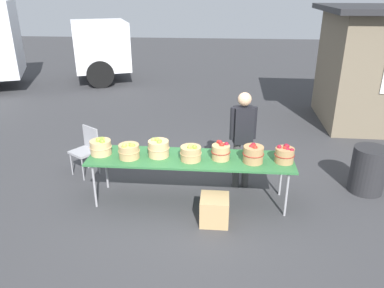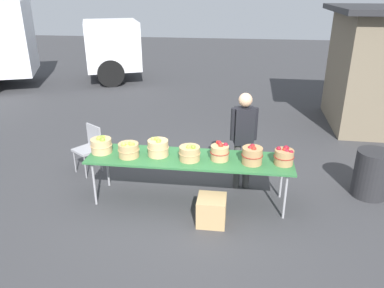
% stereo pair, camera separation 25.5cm
% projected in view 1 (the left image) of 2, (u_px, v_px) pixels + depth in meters
% --- Properties ---
extents(ground_plane, '(40.00, 40.00, 0.00)m').
position_uv_depth(ground_plane, '(190.00, 200.00, 5.94)').
color(ground_plane, '#38383A').
extents(market_table, '(3.10, 0.76, 0.75)m').
position_uv_depth(market_table, '(190.00, 160.00, 5.66)').
color(market_table, '#2D6B38').
rests_on(market_table, ground).
extents(apple_basket_green_0, '(0.34, 0.34, 0.28)m').
position_uv_depth(apple_basket_green_0, '(101.00, 147.00, 5.73)').
color(apple_basket_green_0, tan).
rests_on(apple_basket_green_0, market_table).
extents(apple_basket_green_1, '(0.33, 0.33, 0.27)m').
position_uv_depth(apple_basket_green_1, '(129.00, 151.00, 5.60)').
color(apple_basket_green_1, tan).
rests_on(apple_basket_green_1, market_table).
extents(apple_basket_green_2, '(0.33, 0.33, 0.30)m').
position_uv_depth(apple_basket_green_2, '(159.00, 148.00, 5.66)').
color(apple_basket_green_2, tan).
rests_on(apple_basket_green_2, market_table).
extents(apple_basket_green_3, '(0.33, 0.33, 0.27)m').
position_uv_depth(apple_basket_green_3, '(191.00, 153.00, 5.53)').
color(apple_basket_green_3, tan).
rests_on(apple_basket_green_3, market_table).
extents(apple_basket_red_0, '(0.29, 0.29, 0.28)m').
position_uv_depth(apple_basket_red_0, '(221.00, 151.00, 5.57)').
color(apple_basket_red_0, tan).
rests_on(apple_basket_red_0, market_table).
extents(apple_basket_red_1, '(0.32, 0.32, 0.29)m').
position_uv_depth(apple_basket_red_1, '(253.00, 154.00, 5.46)').
color(apple_basket_red_1, '#A87F51').
rests_on(apple_basket_red_1, market_table).
extents(apple_basket_red_2, '(0.30, 0.30, 0.27)m').
position_uv_depth(apple_basket_red_2, '(285.00, 154.00, 5.47)').
color(apple_basket_red_2, '#A87F51').
rests_on(apple_basket_red_2, market_table).
extents(vendor_adult, '(0.43, 0.27, 1.64)m').
position_uv_depth(vendor_adult, '(243.00, 133.00, 6.01)').
color(vendor_adult, '#3F3F3F').
rests_on(vendor_adult, ground).
extents(folding_chair, '(0.56, 0.56, 0.86)m').
position_uv_depth(folding_chair, '(87.00, 147.00, 6.63)').
color(folding_chair, '#99999E').
rests_on(folding_chair, ground).
extents(trash_barrel, '(0.55, 0.55, 0.77)m').
position_uv_depth(trash_barrel, '(368.00, 170.00, 6.08)').
color(trash_barrel, '#262628').
rests_on(trash_barrel, ground).
extents(produce_crate, '(0.40, 0.40, 0.40)m').
position_uv_depth(produce_crate, '(214.00, 210.00, 5.33)').
color(produce_crate, tan).
rests_on(produce_crate, ground).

